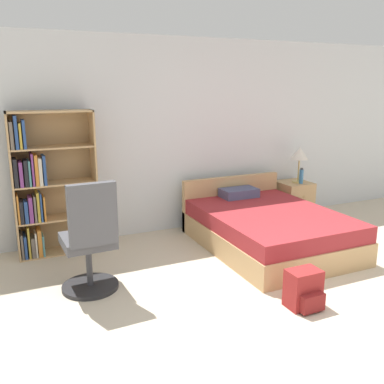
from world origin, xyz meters
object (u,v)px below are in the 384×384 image
Objects in this scene: table_lamp at (300,155)px; backpack_red at (304,290)px; office_chair at (90,243)px; water_bottle at (301,176)px; bookshelf at (43,187)px; bed at (266,227)px; nightstand at (293,200)px.

table_lamp is 2.89m from backpack_red.
water_bottle is at bearing 17.69° from office_chair.
bookshelf is 4.78× the size of backpack_red.
bed is 2.30m from office_chair.
bookshelf is at bearing 102.61° from office_chair.
bed is 3.79× the size of table_lamp.
nightstand is 0.70m from table_lamp.
office_chair is at bearing -77.39° from bookshelf.
bookshelf is 1.50× the size of office_chair.
table_lamp reaches higher than nightstand.
nightstand is (3.31, 1.18, -0.24)m from office_chair.
office_chair is (0.28, -1.23, -0.31)m from bookshelf.
water_bottle is at bearing -2.65° from bookshelf.
bookshelf is at bearing 177.35° from water_bottle.
table_lamp is at bearing 18.91° from office_chair.
backpack_red is (-1.61, -2.27, -0.11)m from nightstand.
bed is at bearing -141.63° from nightstand.
bed is 1.55m from backpack_red.
office_chair reaches higher than table_lamp.
bed is at bearing -19.14° from bookshelf.
table_lamp is at bearing 53.61° from backpack_red.
water_bottle is at bearing 52.73° from backpack_red.
water_bottle is (3.34, 1.06, 0.15)m from office_chair.
bookshelf reaches higher than backpack_red.
bookshelf is 3.12m from backpack_red.
office_chair is at bearing 147.42° from backpack_red.
backpack_red is at bearing -32.58° from office_chair.
backpack_red is at bearing -126.39° from table_lamp.
table_lamp is 0.32m from water_bottle.
bookshelf reaches higher than office_chair.
bookshelf is at bearing 160.86° from bed.
water_bottle is (0.03, -0.12, 0.39)m from nightstand.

